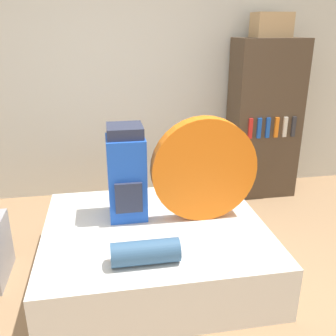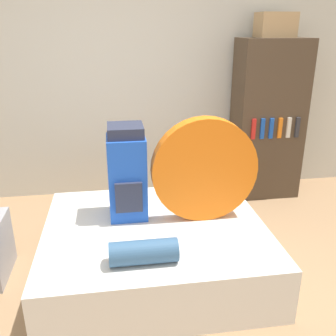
{
  "view_description": "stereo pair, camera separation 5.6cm",
  "coord_description": "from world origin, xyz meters",
  "px_view_note": "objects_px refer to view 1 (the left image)",
  "views": [
    {
      "loc": [
        -0.27,
        -1.91,
        1.79
      ],
      "look_at": [
        0.16,
        0.52,
        0.85
      ],
      "focal_mm": 40.0,
      "sensor_mm": 36.0,
      "label": 1
    },
    {
      "loc": [
        -0.21,
        -1.92,
        1.79
      ],
      "look_at": [
        0.16,
        0.52,
        0.85
      ],
      "focal_mm": 40.0,
      "sensor_mm": 36.0,
      "label": 2
    }
  ],
  "objects_px": {
    "tent_bag": "(204,169)",
    "bookshelf": "(264,120)",
    "backpack": "(127,174)",
    "cardboard_box": "(271,25)",
    "sleeping_roll": "(145,252)"
  },
  "relations": [
    {
      "from": "sleeping_roll",
      "to": "cardboard_box",
      "type": "distance_m",
      "value": 2.68
    },
    {
      "from": "tent_bag",
      "to": "bookshelf",
      "type": "bearing_deg",
      "value": 50.94
    },
    {
      "from": "tent_bag",
      "to": "backpack",
      "type": "bearing_deg",
      "value": 167.14
    },
    {
      "from": "bookshelf",
      "to": "cardboard_box",
      "type": "relative_size",
      "value": 4.61
    },
    {
      "from": "bookshelf",
      "to": "cardboard_box",
      "type": "height_order",
      "value": "cardboard_box"
    },
    {
      "from": "backpack",
      "to": "cardboard_box",
      "type": "relative_size",
      "value": 1.97
    },
    {
      "from": "tent_bag",
      "to": "bookshelf",
      "type": "relative_size",
      "value": 0.47
    },
    {
      "from": "backpack",
      "to": "bookshelf",
      "type": "xyz_separation_m",
      "value": [
        1.56,
        1.1,
        0.09
      ]
    },
    {
      "from": "sleeping_roll",
      "to": "backpack",
      "type": "bearing_deg",
      "value": 95.27
    },
    {
      "from": "backpack",
      "to": "sleeping_roll",
      "type": "height_order",
      "value": "backpack"
    },
    {
      "from": "sleeping_roll",
      "to": "bookshelf",
      "type": "height_order",
      "value": "bookshelf"
    },
    {
      "from": "bookshelf",
      "to": "sleeping_roll",
      "type": "bearing_deg",
      "value": -130.55
    },
    {
      "from": "cardboard_box",
      "to": "backpack",
      "type": "bearing_deg",
      "value": -144.01
    },
    {
      "from": "sleeping_roll",
      "to": "bookshelf",
      "type": "distance_m",
      "value": 2.33
    },
    {
      "from": "tent_bag",
      "to": "bookshelf",
      "type": "xyz_separation_m",
      "value": [
        0.99,
        1.23,
        0.05
      ]
    }
  ]
}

